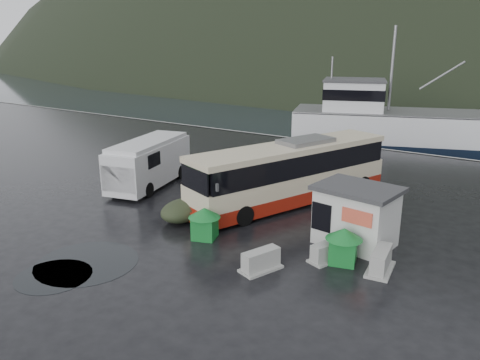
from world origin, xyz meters
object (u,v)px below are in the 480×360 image
Objects in this scene: fishing_trawler at (422,134)px; ticket_kiosk at (354,244)px; jersey_barrier_c at (326,260)px; jersey_barrier_a at (261,270)px; white_van at (151,185)px; coach_bus at (290,202)px; waste_bin_right at (342,262)px; jersey_barrier_b at (380,271)px; dome_tent at (184,220)px; waste_bin_left at (205,238)px.

ticket_kiosk is at bearing -102.26° from fishing_trawler.
jersey_barrier_c is (-0.35, -2.11, 0.00)m from ticket_kiosk.
jersey_barrier_a is at bearing -129.66° from jersey_barrier_c.
jersey_barrier_c is 0.05× the size of fishing_trawler.
jersey_barrier_c is at bearing -29.22° from white_van.
ticket_kiosk is at bearing -13.67° from coach_bus.
ticket_kiosk is 4.72m from jersey_barrier_a.
white_van is 0.24× the size of fishing_trawler.
jersey_barrier_a is (-2.11, -4.23, 0.00)m from ticket_kiosk.
fishing_trawler is at bearing 96.95° from waste_bin_right.
jersey_barrier_b is at bearing 32.48° from jersey_barrier_a.
coach_bus is 1.81× the size of white_van.
coach_bus is at bearing 109.38° from jersey_barrier_a.
dome_tent is at bearing -179.71° from jersey_barrier_b.
waste_bin_left reaches higher than jersey_barrier_b.
jersey_barrier_c is (7.49, -0.25, 0.00)m from dome_tent.
ticket_kiosk is 2.18× the size of jersey_barrier_c.
fishing_trawler is at bearing 95.75° from jersey_barrier_c.
waste_bin_left reaches higher than jersey_barrier_a.
white_van is at bearing 166.03° from waste_bin_right.
waste_bin_left is 5.42m from jersey_barrier_c.
fishing_trawler is (-4.95, 28.65, 0.00)m from jersey_barrier_b.
dome_tent is (-3.11, -5.10, 0.00)m from coach_bus.
fishing_trawler reaches higher than white_van.
dome_tent is at bearing 178.09° from jersey_barrier_c.
jersey_barrier_a is at bearing -107.07° from fishing_trawler.
jersey_barrier_b is at bearing 8.33° from jersey_barrier_c.
jersey_barrier_c is (4.38, -5.35, 0.00)m from coach_bus.
coach_bus is 23.64m from fishing_trawler.
white_van reaches higher than waste_bin_right.
coach_bus is 7.99× the size of jersey_barrier_c.
jersey_barrier_b is at bearing -26.11° from white_van.
waste_bin_right is at bearing -102.26° from fishing_trawler.
dome_tent is at bearing 151.88° from waste_bin_left.
white_van reaches higher than jersey_barrier_c.
white_van is at bearing 167.78° from jersey_barrier_b.
waste_bin_left is 2.43m from dome_tent.
white_van is at bearing 164.66° from jersey_barrier_c.
coach_bus is 6.32m from waste_bin_left.
fishing_trawler reaches higher than jersey_barrier_a.
ticket_kiosk is 1.90× the size of jersey_barrier_b.
coach_bus is 8.17m from jersey_barrier_b.
dome_tent is 9.52m from jersey_barrier_b.
white_van reaches higher than waste_bin_left.
jersey_barrier_c is at bearing 50.34° from jersey_barrier_a.
coach_bus is at bearing 129.30° from jersey_barrier_c.
ticket_kiosk is at bearing 132.88° from jersey_barrier_b.
waste_bin_left is 29.94m from fishing_trawler.
waste_bin_left is at bearing -144.37° from ticket_kiosk.
ticket_kiosk is 2.02× the size of jersey_barrier_a.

